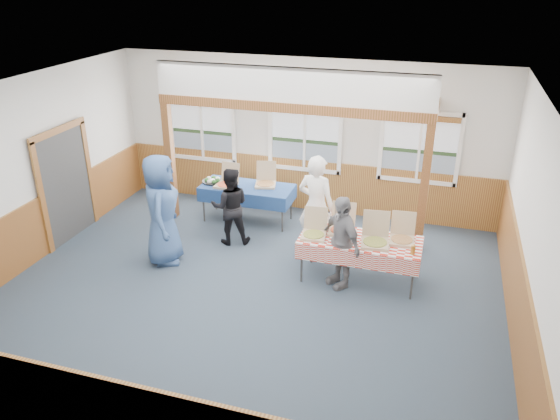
# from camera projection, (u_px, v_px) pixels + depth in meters

# --- Properties ---
(floor) EXTENTS (8.00, 8.00, 0.00)m
(floor) POSITION_uv_depth(u_px,v_px,m) (249.00, 292.00, 8.83)
(floor) COLOR #2A3644
(floor) RESTS_ON ground
(ceiling) EXTENTS (8.00, 8.00, 0.00)m
(ceiling) POSITION_uv_depth(u_px,v_px,m) (243.00, 95.00, 7.51)
(ceiling) COLOR white
(ceiling) RESTS_ON wall_back
(wall_back) EXTENTS (8.00, 0.00, 8.00)m
(wall_back) POSITION_uv_depth(u_px,v_px,m) (305.00, 137.00, 11.22)
(wall_back) COLOR silver
(wall_back) RESTS_ON floor
(wall_front) EXTENTS (8.00, 0.00, 8.00)m
(wall_front) POSITION_uv_depth(u_px,v_px,m) (117.00, 343.00, 5.12)
(wall_front) COLOR silver
(wall_front) RESTS_ON floor
(wall_left) EXTENTS (0.00, 8.00, 8.00)m
(wall_left) POSITION_uv_depth(u_px,v_px,m) (25.00, 174.00, 9.24)
(wall_left) COLOR silver
(wall_left) RESTS_ON floor
(wall_right) EXTENTS (0.00, 8.00, 8.00)m
(wall_right) POSITION_uv_depth(u_px,v_px,m) (534.00, 237.00, 7.10)
(wall_right) COLOR silver
(wall_right) RESTS_ON floor
(wainscot_back) EXTENTS (7.98, 0.05, 1.10)m
(wainscot_back) POSITION_uv_depth(u_px,v_px,m) (304.00, 184.00, 11.63)
(wainscot_back) COLOR brown
(wainscot_back) RESTS_ON floor
(wainscot_left) EXTENTS (0.05, 6.98, 1.10)m
(wainscot_left) POSITION_uv_depth(u_px,v_px,m) (38.00, 229.00, 9.67)
(wainscot_left) COLOR brown
(wainscot_left) RESTS_ON floor
(wainscot_right) EXTENTS (0.05, 6.98, 1.10)m
(wainscot_right) POSITION_uv_depth(u_px,v_px,m) (518.00, 305.00, 7.54)
(wainscot_right) COLOR brown
(wainscot_right) RESTS_ON floor
(cased_opening) EXTENTS (0.06, 1.30, 2.10)m
(cased_opening) POSITION_uv_depth(u_px,v_px,m) (66.00, 185.00, 10.24)
(cased_opening) COLOR #353535
(cased_opening) RESTS_ON wall_left
(window_left) EXTENTS (1.56, 0.10, 1.46)m
(window_left) POSITION_uv_depth(u_px,v_px,m) (202.00, 125.00, 11.76)
(window_left) COLOR white
(window_left) RESTS_ON wall_back
(window_mid) EXTENTS (1.56, 0.10, 1.46)m
(window_mid) POSITION_uv_depth(u_px,v_px,m) (305.00, 133.00, 11.15)
(window_mid) COLOR white
(window_mid) RESTS_ON wall_back
(window_right) EXTENTS (1.56, 0.10, 1.46)m
(window_right) POSITION_uv_depth(u_px,v_px,m) (420.00, 143.00, 10.53)
(window_right) COLOR white
(window_right) RESTS_ON wall_back
(post_left) EXTENTS (0.15, 0.15, 2.40)m
(post_left) POSITION_uv_depth(u_px,v_px,m) (170.00, 162.00, 11.01)
(post_left) COLOR #583713
(post_left) RESTS_ON floor
(post_right) EXTENTS (0.15, 0.15, 2.40)m
(post_right) POSITION_uv_depth(u_px,v_px,m) (424.00, 189.00, 9.67)
(post_right) COLOR #583713
(post_right) RESTS_ON floor
(cross_beam) EXTENTS (5.15, 0.18, 0.18)m
(cross_beam) POSITION_uv_depth(u_px,v_px,m) (289.00, 107.00, 9.80)
(cross_beam) COLOR #583713
(cross_beam) RESTS_ON post_left
(table_left) EXTENTS (1.95, 1.06, 0.76)m
(table_left) POSITION_uv_depth(u_px,v_px,m) (247.00, 189.00, 11.01)
(table_left) COLOR #353535
(table_left) RESTS_ON floor
(table_right) EXTENTS (2.12, 1.35, 0.76)m
(table_right) POSITION_uv_depth(u_px,v_px,m) (360.00, 242.00, 8.89)
(table_right) COLOR #353535
(table_right) RESTS_ON floor
(pizza_box_a) EXTENTS (0.42, 0.50, 0.42)m
(pizza_box_a) POSITION_uv_depth(u_px,v_px,m) (227.00, 183.00, 10.98)
(pizza_box_a) COLOR tan
(pizza_box_a) RESTS_ON table_left
(pizza_box_b) EXTENTS (0.50, 0.57, 0.44)m
(pizza_box_b) POSITION_uv_depth(u_px,v_px,m) (266.00, 182.00, 11.01)
(pizza_box_b) COLOR tan
(pizza_box_b) RESTS_ON table_left
(pizza_box_c) EXTENTS (0.44, 0.51, 0.43)m
(pizza_box_c) POSITION_uv_depth(u_px,v_px,m) (314.00, 232.00, 8.96)
(pizza_box_c) COLOR tan
(pizza_box_c) RESTS_ON table_right
(pizza_box_d) EXTENTS (0.43, 0.51, 0.44)m
(pizza_box_d) POSITION_uv_depth(u_px,v_px,m) (342.00, 228.00, 9.10)
(pizza_box_d) COLOR tan
(pizza_box_d) RESTS_ON table_right
(pizza_box_e) EXTENTS (0.49, 0.58, 0.47)m
(pizza_box_e) POSITION_uv_depth(u_px,v_px,m) (375.00, 240.00, 8.71)
(pizza_box_e) COLOR tan
(pizza_box_e) RESTS_ON table_right
(pizza_box_f) EXTENTS (0.42, 0.50, 0.43)m
(pizza_box_f) POSITION_uv_depth(u_px,v_px,m) (402.00, 237.00, 8.79)
(pizza_box_f) COLOR tan
(pizza_box_f) RESTS_ON table_right
(veggie_tray) EXTENTS (0.43, 0.43, 0.10)m
(veggie_tray) POSITION_uv_depth(u_px,v_px,m) (213.00, 181.00, 11.18)
(veggie_tray) COLOR black
(veggie_tray) RESTS_ON table_left
(drink_glass) EXTENTS (0.07, 0.07, 0.15)m
(drink_glass) POSITION_uv_depth(u_px,v_px,m) (413.00, 250.00, 8.39)
(drink_glass) COLOR #A1631A
(drink_glass) RESTS_ON table_right
(woman_white) EXTENTS (0.77, 0.60, 1.89)m
(woman_white) POSITION_uv_depth(u_px,v_px,m) (316.00, 206.00, 9.61)
(woman_white) COLOR white
(woman_white) RESTS_ON floor
(woman_black) EXTENTS (0.88, 0.79, 1.48)m
(woman_black) POSITION_uv_depth(u_px,v_px,m) (230.00, 206.00, 10.11)
(woman_black) COLOR black
(woman_black) RESTS_ON floor
(man_blue) EXTENTS (0.92, 1.12, 1.98)m
(man_blue) POSITION_uv_depth(u_px,v_px,m) (162.00, 210.00, 9.37)
(man_blue) COLOR #37568A
(man_blue) RESTS_ON floor
(person_grey) EXTENTS (0.93, 0.92, 1.58)m
(person_grey) POSITION_uv_depth(u_px,v_px,m) (341.00, 242.00, 8.72)
(person_grey) COLOR gray
(person_grey) RESTS_ON floor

